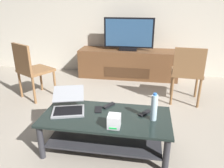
% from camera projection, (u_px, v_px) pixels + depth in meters
% --- Properties ---
extents(ground_plane, '(7.68, 7.68, 0.00)m').
position_uv_depth(ground_plane, '(104.00, 143.00, 2.42)').
color(ground_plane, '#9E9384').
extents(back_wall, '(6.40, 0.12, 2.80)m').
position_uv_depth(back_wall, '(130.00, 4.00, 4.27)').
color(back_wall, beige).
rests_on(back_wall, ground).
extents(coffee_table, '(1.29, 0.61, 0.39)m').
position_uv_depth(coffee_table, '(106.00, 126.00, 2.25)').
color(coffee_table, black).
rests_on(coffee_table, ground).
extents(media_cabinet, '(1.93, 0.53, 0.55)m').
position_uv_depth(media_cabinet, '(128.00, 64.00, 4.38)').
color(media_cabinet, brown).
rests_on(media_cabinet, ground).
extents(television, '(0.95, 0.20, 0.61)m').
position_uv_depth(television, '(129.00, 35.00, 4.16)').
color(television, black).
rests_on(television, media_cabinet).
extents(dining_chair, '(0.47, 0.47, 0.87)m').
position_uv_depth(dining_chair, '(187.00, 71.00, 3.18)').
color(dining_chair, brown).
rests_on(dining_chair, ground).
extents(side_chair, '(0.60, 0.60, 0.89)m').
position_uv_depth(side_chair, '(31.00, 68.00, 3.34)').
color(side_chair, brown).
rests_on(side_chair, ground).
extents(laptop, '(0.43, 0.50, 0.19)m').
position_uv_depth(laptop, '(68.00, 104.00, 2.31)').
color(laptop, gray).
rests_on(laptop, coffee_table).
extents(router_box, '(0.11, 0.12, 0.12)m').
position_uv_depth(router_box, '(114.00, 121.00, 1.99)').
color(router_box, silver).
rests_on(router_box, coffee_table).
extents(water_bottle_near, '(0.06, 0.06, 0.28)m').
position_uv_depth(water_bottle_near, '(154.00, 107.00, 2.08)').
color(water_bottle_near, silver).
rests_on(water_bottle_near, coffee_table).
extents(cell_phone, '(0.10, 0.15, 0.01)m').
position_uv_depth(cell_phone, '(98.00, 109.00, 2.32)').
color(cell_phone, black).
rests_on(cell_phone, coffee_table).
extents(tv_remote, '(0.12, 0.16, 0.02)m').
position_uv_depth(tv_remote, '(109.00, 105.00, 2.39)').
color(tv_remote, black).
rests_on(tv_remote, coffee_table).
extents(soundbar_remote, '(0.13, 0.16, 0.02)m').
position_uv_depth(soundbar_remote, '(145.00, 113.00, 2.23)').
color(soundbar_remote, black).
rests_on(soundbar_remote, coffee_table).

